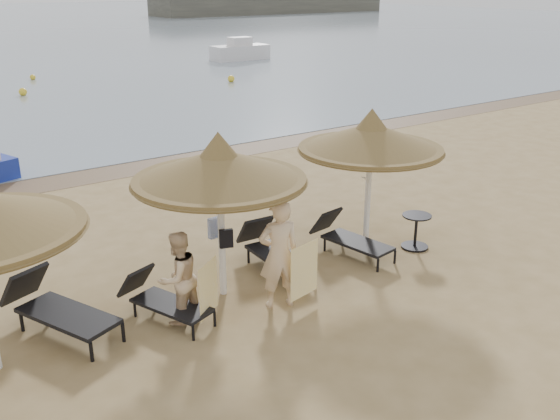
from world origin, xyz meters
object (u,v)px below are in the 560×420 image
Objects in this scene: lounger_near_left at (161,298)px; palapa_right at (371,138)px; person_right at (279,246)px; lounger_near_right at (272,249)px; person_left at (178,271)px; palapa_center at (219,167)px; lounger_far_right at (348,236)px; side_table at (416,232)px; lounger_far_left at (55,306)px.

palapa_right is at bearing -17.33° from lounger_near_left.
person_right is at bearing -160.24° from palapa_right.
person_left reaches higher than lounger_near_right.
lounger_far_right is (2.98, 0.06, -1.99)m from palapa_center.
lounger_far_right is 1.47m from side_table.
person_left is 1.71m from person_right.
palapa_center is 1.65× the size of lounger_near_left.
side_table is at bearing -30.75° from lounger_far_left.
lounger_near_right is (-2.23, 0.26, -1.94)m from palapa_right.
side_table is (4.32, -0.55, -2.01)m from palapa_center.
person_left is (-1.06, -0.43, -1.44)m from palapa_center.
side_table is at bearing -41.98° from palapa_right.
lounger_near_right is 1.70m from person_right.
person_right reaches higher than person_left.
lounger_near_right is (1.32, 0.40, -1.97)m from palapa_center.
palapa_right is 4.86m from person_left.
lounger_near_left is 0.99× the size of person_left.
person_right is at bearing -116.96° from lounger_near_right.
palapa_center reaches higher than lounger_far_left.
lounger_near_right is at bearing 159.28° from lounger_far_right.
palapa_center is at bearing -177.74° from palapa_right.
lounger_near_right reaches higher than lounger_far_right.
palapa_right is at bearing 138.02° from side_table.
person_left reaches higher than side_table.
palapa_right is 2.96m from lounger_near_right.
side_table is at bearing -24.81° from lounger_near_left.
palapa_right is 2.04m from lounger_far_right.
palapa_center is at bearing 172.02° from lounger_far_right.
lounger_near_right is (4.14, -0.05, -0.04)m from lounger_far_left.
lounger_far_left reaches higher than lounger_far_right.
palapa_center reaches higher than lounger_far_right.
person_left is (-2.39, -0.83, 0.53)m from lounger_near_right.
person_right is (1.82, -0.81, 0.78)m from lounger_near_left.
palapa_right reaches higher than lounger_far_right.
lounger_near_right is at bearing -9.01° from lounger_near_left.
lounger_far_right is 4.11m from person_left.
person_right reaches higher than lounger_near_left.
lounger_near_right is at bearing -174.52° from person_left.
side_table is at bearing -7.22° from palapa_center.
lounger_far_left is at bearing 171.01° from palapa_center.
palapa_right is 5.21m from lounger_near_left.
lounger_near_right is 1.07× the size of person_left.
palapa_center is 4.10× the size of side_table.
palapa_center is at bearing 172.78° from side_table.
side_table is (5.57, -0.42, -0.00)m from lounger_near_left.
lounger_near_right reaches higher than lounger_near_left.
lounger_far_left reaches higher than lounger_near_left.
lounger_near_right is at bearing 162.48° from side_table.
person_left is at bearing -172.93° from palapa_right.
side_table is 0.40× the size of person_left.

